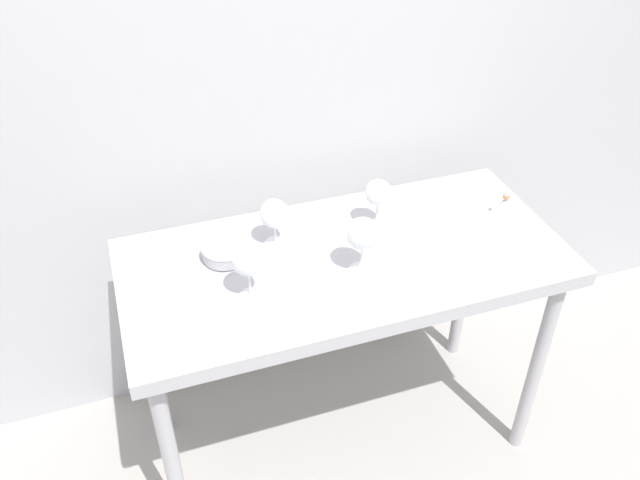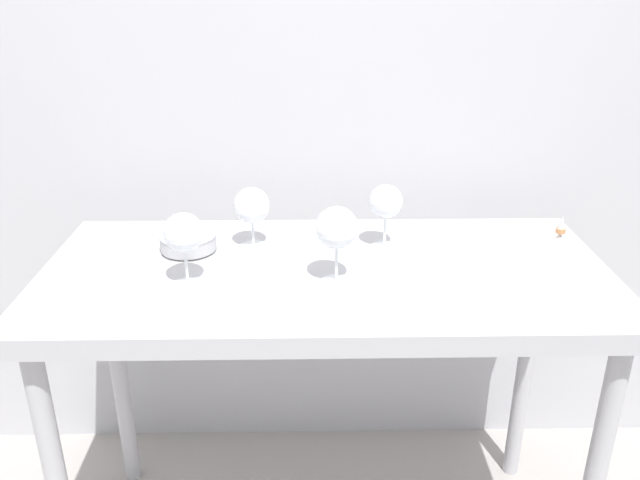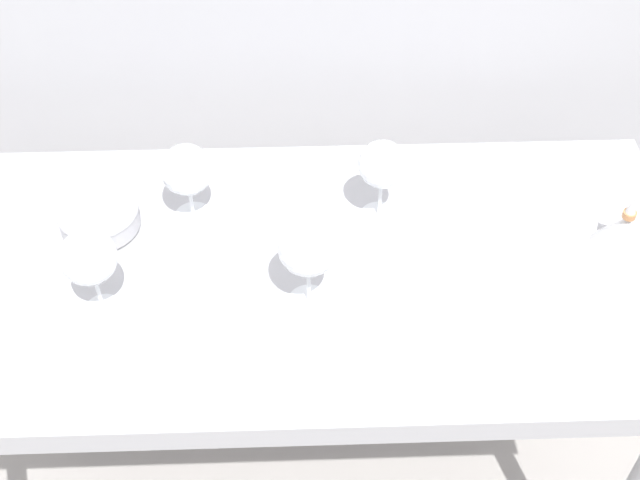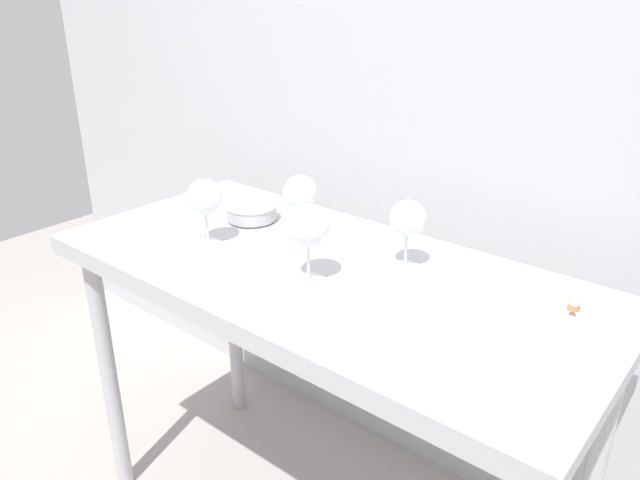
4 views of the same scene
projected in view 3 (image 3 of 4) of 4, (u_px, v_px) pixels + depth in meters
steel_counter at (296, 305)px, 1.58m from camera, size 1.40×0.65×0.90m
wine_glass_near_left at (89, 259)px, 1.35m from camera, size 0.09×0.09×0.18m
wine_glass_near_center at (308, 249)px, 1.35m from camera, size 0.10×0.10×0.19m
wine_glass_far_left at (187, 171)px, 1.51m from camera, size 0.09×0.09×0.16m
wine_glass_far_right at (382, 167)px, 1.50m from camera, size 0.09×0.09×0.17m
tasting_sheet_upper at (515, 199)px, 1.62m from camera, size 0.27×0.29×0.00m
tasting_bowl at (99, 217)px, 1.55m from camera, size 0.15×0.15×0.05m
decanter_funnel at (623, 232)px, 1.51m from camera, size 0.10×0.10×0.12m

